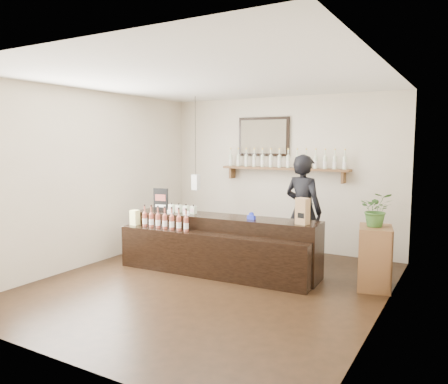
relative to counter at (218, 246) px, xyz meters
name	(u,v)px	position (x,y,z in m)	size (l,w,h in m)	color
ground	(211,285)	(0.22, -0.59, -0.40)	(5.00, 5.00, 0.00)	black
room_shell	(210,162)	(0.22, -0.59, 1.30)	(5.00, 5.00, 5.00)	beige
back_wall_decor	(272,155)	(0.08, 1.79, 1.35)	(2.66, 0.96, 1.69)	brown
counter	(218,246)	(0.00, 0.00, 0.00)	(3.06, 0.96, 0.99)	black
promo_sign	(161,199)	(-1.15, 0.07, 0.63)	(0.27, 0.06, 0.37)	black
paper_bag	(303,211)	(1.30, 0.08, 0.63)	(0.19, 0.16, 0.37)	#946947
tape_dispenser	(251,217)	(0.52, 0.07, 0.49)	(0.13, 0.07, 0.11)	#1825AC
side_cabinet	(375,257)	(2.22, 0.41, 0.02)	(0.54, 0.66, 0.85)	brown
potted_plant	(377,209)	(2.22, 0.41, 0.68)	(0.42, 0.36, 0.47)	#345E25
shopkeeper	(303,203)	(1.00, 0.96, 0.61)	(0.74, 0.48, 2.02)	black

